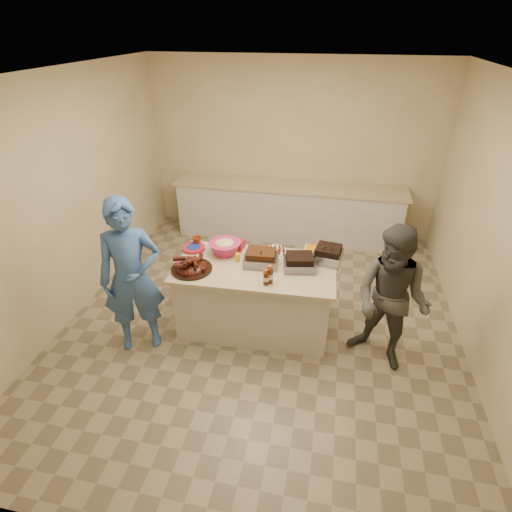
% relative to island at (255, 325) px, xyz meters
% --- Properties ---
extents(room, '(4.50, 5.00, 2.70)m').
position_rel_island_xyz_m(room, '(0.06, 0.12, 0.00)').
color(room, beige).
rests_on(room, ground).
extents(back_counter, '(3.60, 0.64, 0.90)m').
position_rel_island_xyz_m(back_counter, '(0.06, 2.32, 0.45)').
color(back_counter, beige).
rests_on(back_counter, ground).
extents(island, '(1.75, 0.96, 0.82)m').
position_rel_island_xyz_m(island, '(0.00, 0.00, 0.00)').
color(island, beige).
rests_on(island, ground).
extents(rib_platter, '(0.55, 0.55, 0.18)m').
position_rel_island_xyz_m(rib_platter, '(-0.65, -0.20, 0.82)').
color(rib_platter, '#45150A').
rests_on(rib_platter, island).
extents(pulled_pork_tray, '(0.38, 0.29, 0.11)m').
position_rel_island_xyz_m(pulled_pork_tray, '(0.06, 0.05, 0.82)').
color(pulled_pork_tray, '#47230F').
rests_on(pulled_pork_tray, island).
extents(brisket_tray, '(0.37, 0.33, 0.10)m').
position_rel_island_xyz_m(brisket_tray, '(0.47, 0.05, 0.82)').
color(brisket_tray, black).
rests_on(brisket_tray, island).
extents(roasting_pan, '(0.34, 0.34, 0.12)m').
position_rel_island_xyz_m(roasting_pan, '(0.76, 0.27, 0.82)').
color(roasting_pan, gray).
rests_on(roasting_pan, island).
extents(coleslaw_bowl, '(0.37, 0.37, 0.25)m').
position_rel_island_xyz_m(coleslaw_bowl, '(-0.39, 0.20, 0.82)').
color(coleslaw_bowl, '#C32462').
rests_on(coleslaw_bowl, island).
extents(sausage_plate, '(0.33, 0.33, 0.05)m').
position_rel_island_xyz_m(sausage_plate, '(0.16, 0.36, 0.82)').
color(sausage_plate, silver).
rests_on(sausage_plate, island).
extents(mac_cheese_dish, '(0.32, 0.25, 0.08)m').
position_rel_island_xyz_m(mac_cheese_dish, '(0.64, 0.38, 0.82)').
color(mac_cheese_dish, orange).
rests_on(mac_cheese_dish, island).
extents(bbq_bottle_a, '(0.06, 0.06, 0.17)m').
position_rel_island_xyz_m(bbq_bottle_a, '(0.17, -0.31, 0.82)').
color(bbq_bottle_a, '#3E1C0C').
rests_on(bbq_bottle_a, island).
extents(bbq_bottle_b, '(0.07, 0.07, 0.20)m').
position_rel_island_xyz_m(bbq_bottle_b, '(0.20, -0.27, 0.82)').
color(bbq_bottle_b, '#3E1C0C').
rests_on(bbq_bottle_b, island).
extents(mustard_bottle, '(0.05, 0.05, 0.13)m').
position_rel_island_xyz_m(mustard_bottle, '(-0.21, 0.06, 0.82)').
color(mustard_bottle, '#FBCE00').
rests_on(mustard_bottle, island).
extents(sauce_bowl, '(0.14, 0.05, 0.14)m').
position_rel_island_xyz_m(sauce_bowl, '(-0.03, 0.20, 0.82)').
color(sauce_bowl, silver).
rests_on(sauce_bowl, island).
extents(plate_stack_large, '(0.27, 0.27, 0.03)m').
position_rel_island_xyz_m(plate_stack_large, '(-0.77, 0.22, 0.82)').
color(plate_stack_large, '#A91823').
rests_on(plate_stack_large, island).
extents(plate_stack_small, '(0.20, 0.20, 0.03)m').
position_rel_island_xyz_m(plate_stack_small, '(-0.76, -0.08, 0.82)').
color(plate_stack_small, '#A91823').
rests_on(plate_stack_small, island).
extents(plastic_cup, '(0.11, 0.11, 0.11)m').
position_rel_island_xyz_m(plastic_cup, '(-0.76, 0.33, 0.82)').
color(plastic_cup, maroon).
rests_on(plastic_cup, island).
extents(basket_stack, '(0.22, 0.17, 0.10)m').
position_rel_island_xyz_m(basket_stack, '(-0.31, 0.35, 0.82)').
color(basket_stack, '#A91823').
rests_on(basket_stack, island).
extents(guest_blue, '(1.27, 1.82, 0.41)m').
position_rel_island_xyz_m(guest_blue, '(-1.17, -0.53, 0.00)').
color(guest_blue, '#3B64AB').
rests_on(guest_blue, ground).
extents(guest_gray, '(1.43, 1.71, 0.58)m').
position_rel_island_xyz_m(guest_gray, '(1.40, -0.28, 0.00)').
color(guest_gray, '#4D4B46').
rests_on(guest_gray, ground).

